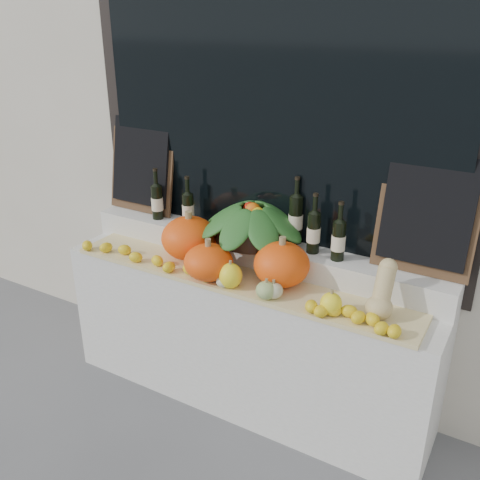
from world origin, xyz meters
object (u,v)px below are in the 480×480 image
pumpkin_right (282,264)px  wine_bottle_tall (296,219)px  pumpkin_left (189,238)px  butternut_squash (382,293)px  produce_bowl (253,221)px

pumpkin_right → wine_bottle_tall: wine_bottle_tall is taller
pumpkin_left → butternut_squash: bearing=-3.8°
pumpkin_left → produce_bowl: size_ratio=0.50×
pumpkin_left → pumpkin_right: 0.63m
butternut_squash → pumpkin_left: bearing=176.2°
pumpkin_left → butternut_squash: (1.20, -0.08, -0.00)m
produce_bowl → pumpkin_right: bearing=-34.3°
pumpkin_right → butternut_squash: size_ratio=1.07×
produce_bowl → pumpkin_left: bearing=-154.3°
produce_bowl → wine_bottle_tall: size_ratio=1.68×
butternut_squash → produce_bowl: 0.90m
butternut_squash → wine_bottle_tall: bearing=152.2°
pumpkin_left → pumpkin_right: pumpkin_left is taller
pumpkin_right → butternut_squash: (0.57, -0.05, 0.00)m
pumpkin_left → produce_bowl: (0.34, 0.17, 0.12)m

